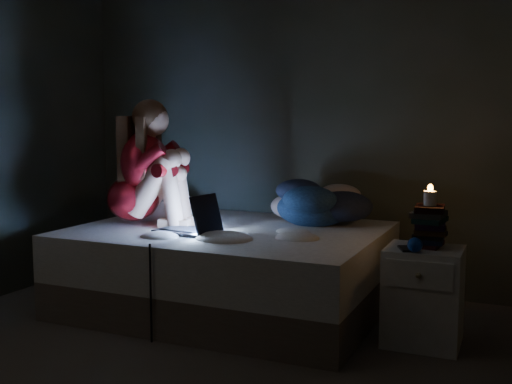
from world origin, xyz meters
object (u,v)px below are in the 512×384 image
Objects in this scene: nightstand at (423,296)px; bed at (228,268)px; phone at (406,249)px; candle at (430,199)px; laptop at (186,212)px; woman at (133,162)px.

bed is at bearing 172.51° from nightstand.
bed is 13.98× the size of phone.
nightstand reaches higher than bed.
candle is at bearing 73.58° from nightstand.
candle reaches higher than phone.
nightstand is at bearing -6.74° from bed.
phone is (-0.08, -0.09, 0.28)m from nightstand.
laptop is at bearing -120.95° from bed.
woman reaches higher than bed.
woman is 0.59m from laptop.
bed is 24.47× the size of candle.
woman is 1.96m from candle.
woman is at bearing 172.40° from laptop.
nightstand is at bearing 11.91° from laptop.
phone is at bearing -132.89° from nightstand.
woman is at bearing 178.68° from nightstand.
nightstand is (1.94, -0.02, -0.69)m from woman.
laptop is at bearing -173.79° from candle.
woman is 1.56× the size of nightstand.
candle is (1.30, -0.11, 0.54)m from bed.
woman is 2.28× the size of laptop.
laptop is 1.51m from nightstand.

